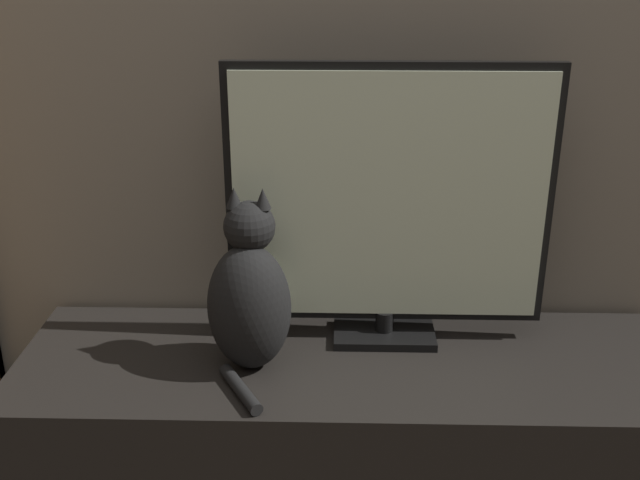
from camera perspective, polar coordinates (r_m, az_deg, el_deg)
name	(u,v)px	position (r m, az deg, el deg)	size (l,w,h in m)	color
tv_stand	(348,440)	(1.88, 2.12, -14.97)	(1.54, 0.49, 0.45)	black
tv	(389,205)	(1.71, 5.25, 2.68)	(0.74, 0.15, 0.66)	black
cat	(250,297)	(1.66, -5.38, -4.34)	(0.20, 0.30, 0.41)	black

